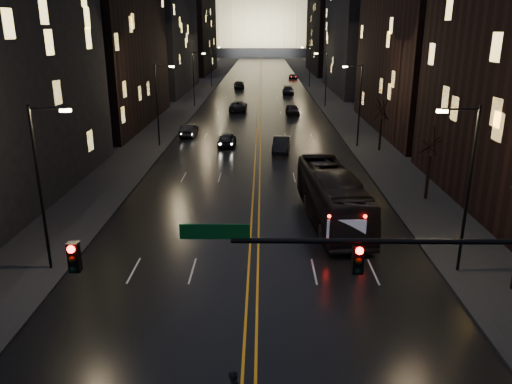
{
  "coord_description": "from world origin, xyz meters",
  "views": [
    {
      "loc": [
        0.47,
        -14.33,
        12.49
      ],
      "look_at": [
        0.12,
        12.56,
        3.69
      ],
      "focal_mm": 35.0,
      "sensor_mm": 36.0,
      "label": 1
    }
  ],
  "objects_px": {
    "oncoming_car_b": "(189,130)",
    "receding_car_a": "(281,145)",
    "bus": "(332,197)",
    "traffic_signal": "(433,273)",
    "oncoming_car_a": "(227,139)"
  },
  "relations": [
    {
      "from": "bus",
      "to": "traffic_signal",
      "type": "bearing_deg",
      "value": -92.49
    },
    {
      "from": "oncoming_car_a",
      "to": "receding_car_a",
      "type": "xyz_separation_m",
      "value": [
        5.99,
        -2.85,
        0.04
      ]
    },
    {
      "from": "oncoming_car_b",
      "to": "receding_car_a",
      "type": "relative_size",
      "value": 0.93
    },
    {
      "from": "oncoming_car_a",
      "to": "oncoming_car_b",
      "type": "xyz_separation_m",
      "value": [
        -5.01,
        5.26,
        -0.01
      ]
    },
    {
      "from": "traffic_signal",
      "to": "bus",
      "type": "xyz_separation_m",
      "value": [
        -0.71,
        17.61,
        -3.37
      ]
    },
    {
      "from": "bus",
      "to": "oncoming_car_b",
      "type": "height_order",
      "value": "bus"
    },
    {
      "from": "oncoming_car_b",
      "to": "receding_car_a",
      "type": "xyz_separation_m",
      "value": [
        11.0,
        -8.11,
        0.06
      ]
    },
    {
      "from": "bus",
      "to": "oncoming_car_a",
      "type": "bearing_deg",
      "value": 106.04
    },
    {
      "from": "bus",
      "to": "oncoming_car_b",
      "type": "relative_size",
      "value": 2.72
    },
    {
      "from": "bus",
      "to": "oncoming_car_b",
      "type": "bearing_deg",
      "value": 111.2
    },
    {
      "from": "oncoming_car_b",
      "to": "receding_car_a",
      "type": "height_order",
      "value": "receding_car_a"
    },
    {
      "from": "bus",
      "to": "receding_car_a",
      "type": "bearing_deg",
      "value": 92.91
    },
    {
      "from": "bus",
      "to": "oncoming_car_a",
      "type": "xyz_separation_m",
      "value": [
        -8.69,
        22.85,
        -0.96
      ]
    },
    {
      "from": "bus",
      "to": "oncoming_car_a",
      "type": "relative_size",
      "value": 2.76
    },
    {
      "from": "oncoming_car_a",
      "to": "receding_car_a",
      "type": "distance_m",
      "value": 6.63
    }
  ]
}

